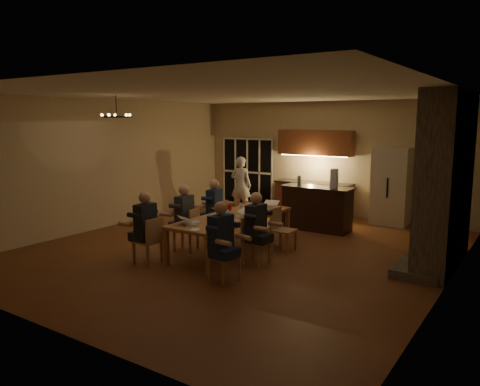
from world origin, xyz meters
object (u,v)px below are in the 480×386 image
(person_right_mid, at_px, (256,229))
(person_right_near, at_px, (221,242))
(person_left_near, at_px, (146,228))
(can_silver, at_px, (214,219))
(can_cola, at_px, (261,203))
(bar_bottle, at_px, (299,181))
(redcup_near, at_px, (212,228))
(mug_mid, at_px, (253,210))
(plate_far, at_px, (272,212))
(standing_person, at_px, (241,185))
(bar_island, at_px, (317,208))
(laptop_e, at_px, (254,202))
(plate_left, at_px, (195,222))
(chair_right_mid, at_px, (257,241))
(laptop_b, at_px, (219,219))
(chair_left_mid, at_px, (186,229))
(mug_front, at_px, (216,216))
(refrigerator, at_px, (391,186))
(chair_right_near, at_px, (224,255))
(chair_right_far, at_px, (284,230))
(plate_near, at_px, (230,222))
(can_right, at_px, (256,213))
(laptop_a, at_px, (190,218))
(redcup_mid, at_px, (229,207))
(mug_back, at_px, (241,206))
(laptop_f, at_px, (270,204))
(chair_left_near, at_px, (147,240))
(person_left_far, at_px, (214,209))
(chandelier, at_px, (117,117))
(chair_left_far, at_px, (215,220))
(laptop_d, at_px, (242,212))
(person_left_mid, at_px, (184,218))
(dining_table, at_px, (233,234))

(person_right_mid, bearing_deg, person_right_near, -177.10)
(person_left_near, bearing_deg, can_silver, 133.14)
(can_cola, bearing_deg, bar_bottle, 77.01)
(redcup_near, xyz_separation_m, can_cola, (-0.57, 2.63, 0.00))
(mug_mid, xyz_separation_m, plate_far, (0.31, 0.26, -0.04))
(standing_person, xyz_separation_m, can_cola, (1.87, -1.98, -0.02))
(bar_island, distance_m, laptop_e, 1.86)
(standing_person, distance_m, plate_left, 4.58)
(chair_right_mid, bearing_deg, laptop_b, 123.84)
(chair_left_mid, height_order, mug_front, chair_left_mid)
(refrigerator, distance_m, person_right_mid, 4.99)
(chair_right_near, height_order, can_cola, chair_right_near)
(redcup_near, distance_m, plate_far, 2.06)
(chair_right_far, bearing_deg, bar_bottle, 19.18)
(mug_mid, bearing_deg, plate_near, -82.61)
(person_left_near, relative_size, plate_far, 6.26)
(standing_person, bearing_deg, laptop_b, 106.36)
(laptop_e, xyz_separation_m, can_cola, (0.03, 0.27, -0.05))
(refrigerator, relative_size, can_right, 16.67)
(laptop_a, xyz_separation_m, plate_far, (0.70, 1.87, -0.10))
(bar_bottle, bearing_deg, can_right, -85.16)
(can_right, bearing_deg, redcup_mid, 167.57)
(bar_bottle, bearing_deg, mug_back, -103.83)
(bar_island, bearing_deg, laptop_f, -102.41)
(standing_person, xyz_separation_m, mug_back, (1.71, -2.56, -0.03))
(chair_left_near, xyz_separation_m, mug_mid, (1.04, 2.08, 0.36))
(person_left_far, bearing_deg, laptop_b, 29.29)
(chandelier, xyz_separation_m, redcup_near, (2.84, -0.46, -1.94))
(person_left_far, distance_m, redcup_near, 2.31)
(person_right_near, distance_m, can_cola, 3.16)
(can_right, bearing_deg, mug_front, -123.78)
(chair_right_far, relative_size, mug_mid, 8.90)
(person_left_near, height_order, laptop_a, person_left_near)
(redcup_near, bearing_deg, chair_right_far, 77.75)
(chair_right_mid, bearing_deg, laptop_e, 33.24)
(can_right, bearing_deg, person_left_far, 166.73)
(chair_left_far, relative_size, plate_far, 4.04)
(person_right_mid, bearing_deg, laptop_d, 54.65)
(person_right_near, relative_size, mug_mid, 13.80)
(redcup_near, bearing_deg, chair_right_mid, 63.95)
(person_left_mid, bearing_deg, refrigerator, 142.48)
(laptop_d, distance_m, can_cola, 1.42)
(laptop_e, distance_m, plate_left, 1.99)
(chair_right_far, bearing_deg, laptop_e, 67.19)
(plate_left, bearing_deg, person_right_mid, 19.41)
(redcup_near, bearing_deg, dining_table, 108.52)
(person_left_mid, relative_size, plate_near, 6.20)
(standing_person, bearing_deg, mug_back, 111.41)
(laptop_e, xyz_separation_m, redcup_near, (0.59, -2.35, -0.05))
(laptop_f, distance_m, redcup_near, 2.36)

